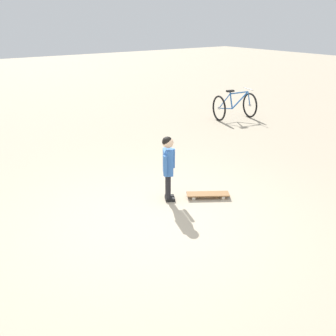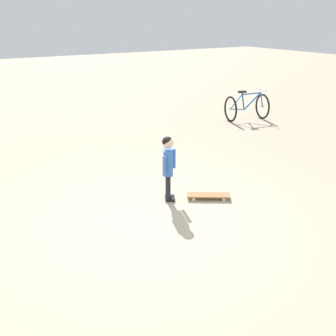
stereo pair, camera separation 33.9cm
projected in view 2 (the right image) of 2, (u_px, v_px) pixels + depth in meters
The scene contains 4 objects.
ground_plane at pixel (150, 222), 5.43m from camera, with size 50.00×50.00×0.00m, color tan.
child_person at pixel (168, 162), 5.85m from camera, with size 0.35×0.28×1.06m.
skateboard at pixel (208, 195), 6.10m from camera, with size 0.68×0.53×0.07m.
bicycle_near at pixel (247, 107), 10.65m from camera, with size 1.20×0.93×0.85m.
Camera 2 is at (2.28, 4.18, 2.74)m, focal length 40.45 mm.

